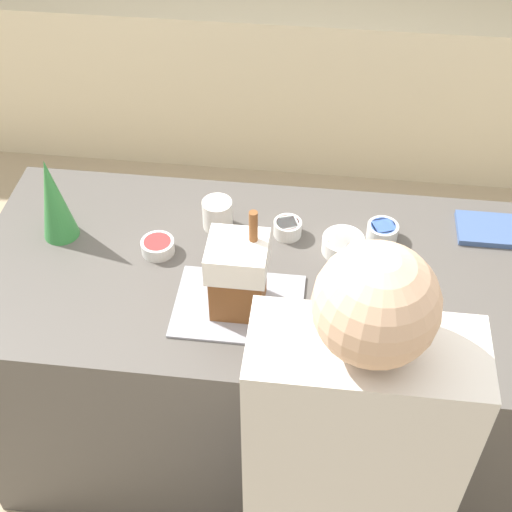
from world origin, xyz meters
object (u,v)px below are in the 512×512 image
at_px(candy_bowl_far_left, 382,231).
at_px(person, 341,501).
at_px(candy_bowl_near_tray_left, 288,228).
at_px(candy_bowl_front_corner, 343,244).
at_px(cookbook, 492,230).
at_px(baking_tray, 239,306).
at_px(decorative_tree, 53,199).
at_px(candy_bowl_behind_tray, 158,246).
at_px(mug, 217,214).
at_px(gingerbread_house, 238,274).

xyz_separation_m(candy_bowl_far_left, person, (-0.10, -0.89, -0.08)).
distance_m(candy_bowl_far_left, candy_bowl_near_tray_left, 0.30).
xyz_separation_m(candy_bowl_front_corner, candy_bowl_near_tray_left, (-0.18, 0.06, -0.00)).
bearing_deg(cookbook, baking_tray, -151.56).
xyz_separation_m(decorative_tree, candy_bowl_behind_tray, (0.33, -0.04, -0.12)).
relative_size(candy_bowl_front_corner, mug, 1.31).
distance_m(candy_bowl_front_corner, person, 0.82).
xyz_separation_m(gingerbread_house, decorative_tree, (-0.61, 0.24, 0.01)).
distance_m(gingerbread_house, cookbook, 0.88).
relative_size(candy_bowl_behind_tray, cookbook, 0.47).
bearing_deg(person, cookbook, 64.88).
height_order(cookbook, mug, mug).
relative_size(candy_bowl_far_left, candy_bowl_front_corner, 0.75).
height_order(candy_bowl_far_left, person, person).
xyz_separation_m(baking_tray, candy_bowl_behind_tray, (-0.28, 0.20, 0.02)).
distance_m(mug, person, 0.99).
relative_size(baking_tray, person, 0.22).
distance_m(gingerbread_house, candy_bowl_near_tray_left, 0.36).
relative_size(candy_bowl_far_left, person, 0.06).
height_order(baking_tray, mug, mug).
xyz_separation_m(mug, person, (0.44, -0.89, -0.10)).
relative_size(gingerbread_house, person, 0.20).
xyz_separation_m(candy_bowl_far_left, mug, (-0.53, -0.00, 0.02)).
height_order(gingerbread_house, candy_bowl_near_tray_left, gingerbread_house).
relative_size(candy_bowl_far_left, candy_bowl_near_tray_left, 1.10).
relative_size(baking_tray, gingerbread_house, 1.11).
xyz_separation_m(candy_bowl_behind_tray, candy_bowl_near_tray_left, (0.40, 0.13, 0.00)).
distance_m(candy_bowl_near_tray_left, person, 0.90).
distance_m(candy_bowl_front_corner, cookbook, 0.50).
bearing_deg(gingerbread_house, mug, 108.65).
bearing_deg(decorative_tree, candy_bowl_near_tray_left, 6.67).
distance_m(baking_tray, candy_bowl_front_corner, 0.40).
height_order(candy_bowl_far_left, mug, mug).
bearing_deg(baking_tray, candy_bowl_behind_tray, 144.64).
bearing_deg(mug, candy_bowl_near_tray_left, -3.47).
relative_size(candy_bowl_near_tray_left, person, 0.05).
distance_m(candy_bowl_behind_tray, cookbook, 1.08).
relative_size(baking_tray, cookbook, 1.66).
bearing_deg(baking_tray, decorative_tree, 158.16).
bearing_deg(decorative_tree, gingerbread_house, -21.81).
bearing_deg(candy_bowl_behind_tray, candy_bowl_near_tray_left, 17.95).
xyz_separation_m(candy_bowl_behind_tray, mug, (0.17, 0.14, 0.03)).
bearing_deg(candy_bowl_far_left, decorative_tree, -174.29).
relative_size(baking_tray, candy_bowl_near_tray_left, 4.13).
distance_m(baking_tray, mug, 0.36).
height_order(candy_bowl_front_corner, cookbook, candy_bowl_front_corner).
height_order(mug, person, person).
relative_size(candy_bowl_near_tray_left, mug, 0.90).
bearing_deg(baking_tray, candy_bowl_near_tray_left, 70.93).
bearing_deg(candy_bowl_front_corner, gingerbread_house, -137.14).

